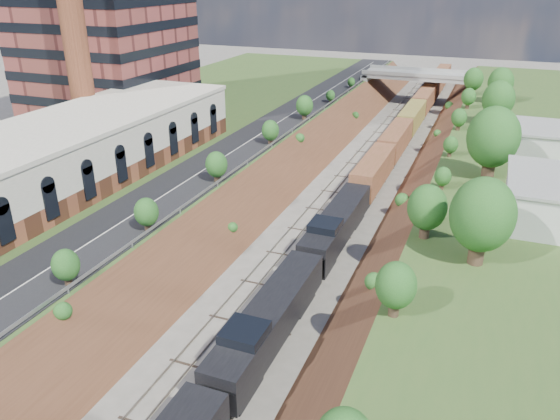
{
  "coord_description": "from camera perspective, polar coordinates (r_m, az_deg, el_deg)",
  "views": [
    {
      "loc": [
        16.61,
        -3.37,
        27.48
      ],
      "look_at": [
        -1.47,
        42.14,
        6.0
      ],
      "focal_mm": 35.0,
      "sensor_mm": 36.0,
      "label": 1
    }
  ],
  "objects": [
    {
      "name": "platform_left",
      "position": [
        84.27,
        -15.7,
        5.54
      ],
      "size": [
        44.0,
        180.0,
        5.0
      ],
      "primitive_type": "cube",
      "color": "#395924",
      "rests_on": "ground"
    },
    {
      "name": "embankment_left",
      "position": [
        74.39,
        -1.74,
        1.99
      ],
      "size": [
        10.0,
        180.0,
        10.0
      ],
      "primitive_type": "cube",
      "rotation": [
        0.0,
        0.79,
        0.0
      ],
      "color": "brown",
      "rests_on": "ground"
    },
    {
      "name": "embankment_right",
      "position": [
        69.3,
        15.22,
        -0.56
      ],
      "size": [
        10.0,
        180.0,
        10.0
      ],
      "primitive_type": "cube",
      "rotation": [
        0.0,
        0.79,
        0.0
      ],
      "color": "brown",
      "rests_on": "ground"
    },
    {
      "name": "rail_left_track",
      "position": [
        71.66,
        4.44,
        1.13
      ],
      "size": [
        1.58,
        180.0,
        0.18
      ],
      "primitive_type": "cube",
      "color": "gray",
      "rests_on": "ground"
    },
    {
      "name": "rail_right_track",
      "position": [
        70.45,
        8.47,
        0.53
      ],
      "size": [
        1.58,
        180.0,
        0.18
      ],
      "primitive_type": "cube",
      "color": "gray",
      "rests_on": "ground"
    },
    {
      "name": "road",
      "position": [
        74.5,
        -4.99,
        6.07
      ],
      "size": [
        8.0,
        180.0,
        0.1
      ],
      "primitive_type": "cube",
      "color": "black",
      "rests_on": "platform_left"
    },
    {
      "name": "guardrail",
      "position": [
        72.5,
        -2.15,
        6.06
      ],
      "size": [
        0.1,
        171.0,
        0.7
      ],
      "color": "#99999E",
      "rests_on": "platform_left"
    },
    {
      "name": "commercial_building",
      "position": [
        63.73,
        -24.32,
        4.21
      ],
      "size": [
        14.3,
        62.3,
        7.0
      ],
      "color": "brown",
      "rests_on": "platform_left"
    },
    {
      "name": "overpass",
      "position": [
        128.47,
        14.27,
        12.86
      ],
      "size": [
        24.5,
        8.3,
        7.4
      ],
      "color": "gray",
      "rests_on": "ground"
    },
    {
      "name": "white_building_near",
      "position": [
        59.44,
        26.86,
        0.86
      ],
      "size": [
        9.0,
        12.0,
        4.0
      ],
      "primitive_type": "cube",
      "color": "silver",
      "rests_on": "platform_right"
    },
    {
      "name": "white_building_far",
      "position": [
        80.34,
        25.61,
        6.43
      ],
      "size": [
        8.0,
        10.0,
        3.6
      ],
      "primitive_type": "cube",
      "color": "silver",
      "rests_on": "platform_right"
    },
    {
      "name": "tree_right_large",
      "position": [
        47.0,
        20.39,
        -0.54
      ],
      "size": [
        5.25,
        5.25,
        7.61
      ],
      "color": "#473323",
      "rests_on": "platform_right"
    },
    {
      "name": "tree_left_crest",
      "position": [
        42.09,
        -25.24,
        -7.89
      ],
      "size": [
        2.45,
        2.45,
        3.55
      ],
      "color": "#473323",
      "rests_on": "platform_left"
    },
    {
      "name": "freight_train",
      "position": [
        89.07,
        11.83,
        6.94
      ],
      "size": [
        3.0,
        153.16,
        4.55
      ],
      "color": "black",
      "rests_on": "ground"
    }
  ]
}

